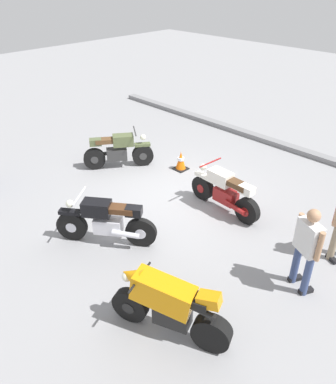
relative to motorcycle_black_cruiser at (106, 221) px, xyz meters
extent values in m
plane|color=gray|center=(-0.24, 2.19, -0.52)|extent=(40.00, 40.00, 0.00)
cube|color=gray|center=(-0.24, 6.79, -0.45)|extent=(14.00, 0.30, 0.15)
cylinder|color=black|center=(-0.59, -0.43, -0.20)|extent=(0.59, 0.48, 0.64)
cylinder|color=black|center=(0.57, 0.43, -0.20)|extent=(0.59, 0.48, 0.64)
cylinder|color=silver|center=(-0.59, -0.43, -0.20)|extent=(0.26, 0.25, 0.22)
cylinder|color=silver|center=(0.57, 0.43, -0.20)|extent=(0.26, 0.25, 0.22)
cube|color=silver|center=(0.03, 0.03, -0.10)|extent=(0.62, 0.56, 0.32)
cube|color=black|center=(-0.13, -0.09, 0.30)|extent=(0.64, 0.59, 0.30)
cube|color=black|center=(-0.59, -0.43, 0.15)|extent=(0.45, 0.39, 0.08)
cube|color=#4C2D19|center=(0.23, 0.17, 0.32)|extent=(0.64, 0.57, 0.12)
cube|color=black|center=(0.47, 0.35, 0.30)|extent=(0.39, 0.37, 0.18)
cylinder|color=silver|center=(0.45, 0.13, -0.15)|extent=(0.51, 0.42, 0.16)
cylinder|color=silver|center=(-0.40, -0.29, 0.55)|extent=(0.45, 0.58, 0.04)
sphere|color=silver|center=(-0.57, -0.42, 0.35)|extent=(0.16, 0.16, 0.16)
cylinder|color=black|center=(1.87, -0.95, -0.22)|extent=(0.62, 0.37, 0.60)
cylinder|color=black|center=(3.12, -0.45, -0.22)|extent=(0.64, 0.43, 0.60)
cylinder|color=black|center=(1.87, -0.95, -0.22)|extent=(0.26, 0.24, 0.21)
cylinder|color=black|center=(3.12, -0.45, -0.22)|extent=(0.26, 0.24, 0.21)
cube|color=black|center=(2.54, -0.68, -0.12)|extent=(0.62, 0.47, 0.32)
cube|color=orange|center=(2.40, -0.74, 0.28)|extent=(1.05, 0.70, 0.57)
cone|color=orange|center=(1.92, -0.93, 0.43)|extent=(0.45, 0.45, 0.39)
cube|color=black|center=(2.77, -0.59, 0.35)|extent=(0.65, 0.46, 0.12)
cube|color=orange|center=(3.05, -0.48, 0.43)|extent=(0.40, 0.33, 0.23)
cylinder|color=black|center=(2.98, -0.42, 0.25)|extent=(0.40, 0.23, 0.17)
cylinder|color=black|center=(3.03, -0.57, 0.25)|extent=(0.40, 0.23, 0.17)
cylinder|color=black|center=(2.05, -0.87, 0.45)|extent=(0.29, 0.66, 0.04)
sphere|color=silver|center=(1.84, -0.95, 0.38)|extent=(0.16, 0.16, 0.16)
cylinder|color=black|center=(0.26, 2.70, -0.22)|extent=(0.61, 0.20, 0.60)
cylinder|color=black|center=(1.61, 2.61, -0.22)|extent=(0.61, 0.20, 0.60)
cylinder|color=maroon|center=(0.26, 2.70, -0.22)|extent=(0.22, 0.19, 0.21)
cylinder|color=maroon|center=(1.61, 2.61, -0.22)|extent=(0.22, 0.19, 0.21)
cube|color=maroon|center=(0.99, 2.65, -0.12)|extent=(0.58, 0.31, 0.32)
cube|color=white|center=(0.79, 2.67, 0.28)|extent=(0.58, 0.35, 0.30)
cube|color=white|center=(0.26, 2.70, 0.11)|extent=(0.45, 0.19, 0.08)
cube|color=#4C331E|center=(1.24, 2.64, 0.30)|extent=(0.61, 0.30, 0.12)
cube|color=white|center=(1.54, 2.62, 0.28)|extent=(0.33, 0.24, 0.18)
cylinder|color=maroon|center=(1.38, 2.46, -0.17)|extent=(0.56, 0.14, 0.16)
cylinder|color=maroon|center=(0.46, 2.69, 0.53)|extent=(0.08, 0.70, 0.04)
sphere|color=silver|center=(0.24, 2.70, 0.33)|extent=(0.16, 0.16, 0.16)
cylinder|color=black|center=(-2.12, 2.88, -0.22)|extent=(0.48, 0.58, 0.60)
cylinder|color=black|center=(-2.90, 1.78, -0.22)|extent=(0.48, 0.58, 0.60)
cylinder|color=#333333|center=(-2.12, 2.88, -0.22)|extent=(0.27, 0.28, 0.21)
cylinder|color=#333333|center=(-2.90, 1.78, -0.22)|extent=(0.27, 0.28, 0.21)
cube|color=#333333|center=(-2.54, 2.29, -0.12)|extent=(0.55, 0.62, 0.32)
cube|color=#515B38|center=(-2.43, 2.45, 0.28)|extent=(0.58, 0.64, 0.30)
cube|color=#515B38|center=(-2.12, 2.88, 0.11)|extent=(0.38, 0.45, 0.08)
cube|color=brown|center=(-2.69, 2.09, 0.30)|extent=(0.56, 0.64, 0.12)
cube|color=#515B38|center=(-2.86, 1.84, 0.28)|extent=(0.36, 0.39, 0.18)
cylinder|color=#333333|center=(-2.91, 2.06, -0.17)|extent=(0.41, 0.52, 0.16)
cylinder|color=#333333|center=(-2.24, 2.72, 0.53)|extent=(0.59, 0.43, 0.04)
sphere|color=silver|center=(-2.11, 2.90, 0.33)|extent=(0.16, 0.16, 0.16)
cylinder|color=#384772|center=(3.57, 1.53, -0.11)|extent=(0.17, 0.17, 0.82)
cube|color=black|center=(3.60, 1.58, -0.48)|extent=(0.21, 0.28, 0.08)
cylinder|color=#384772|center=(3.28, 1.68, -0.11)|extent=(0.17, 0.17, 0.82)
cube|color=black|center=(3.31, 1.73, -0.48)|extent=(0.21, 0.28, 0.08)
cube|color=silver|center=(3.43, 1.60, 0.59)|extent=(0.51, 0.40, 0.58)
cylinder|color=tan|center=(3.67, 1.48, 0.60)|extent=(0.12, 0.12, 0.55)
cylinder|color=tan|center=(3.18, 1.73, 0.60)|extent=(0.12, 0.12, 0.55)
sphere|color=tan|center=(3.43, 1.60, 1.02)|extent=(0.22, 0.22, 0.22)
cylinder|color=gray|center=(3.49, 2.75, -0.13)|extent=(0.17, 0.17, 0.79)
cube|color=black|center=(3.55, 2.72, -0.48)|extent=(0.28, 0.20, 0.08)
cube|color=black|center=(-1.18, 3.45, -0.51)|extent=(0.36, 0.36, 0.03)
cone|color=orange|center=(-1.18, 3.45, -0.24)|extent=(0.28, 0.28, 0.50)
cylinder|color=white|center=(-1.18, 3.45, -0.20)|extent=(0.19, 0.19, 0.08)
camera|label=1|loc=(5.32, -3.56, 4.44)|focal=35.77mm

